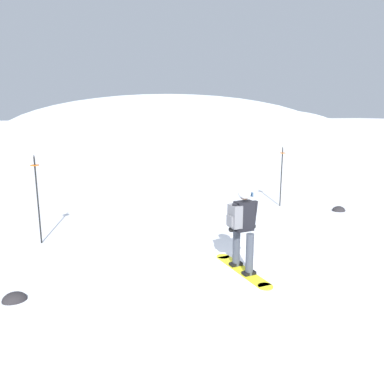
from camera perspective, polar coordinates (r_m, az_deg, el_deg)
ground_plane at (r=7.81m, az=8.03°, el=-11.35°), size 300.00×300.00×0.00m
ridge_peak_main at (r=49.52m, az=-3.27°, el=8.52°), size 41.69×37.52×10.62m
ridge_peak_far at (r=71.08m, az=10.85°, el=9.41°), size 28.15×25.33×7.32m
snowboarder_main at (r=7.31m, az=7.68°, el=-5.31°), size 0.64×1.84×1.71m
piste_marker_near at (r=12.70m, az=13.53°, el=3.03°), size 0.20×0.20×2.04m
piste_marker_far at (r=9.48m, az=-22.58°, el=-0.23°), size 0.20×0.20×2.15m
rock_dark at (r=7.17m, az=-25.48°, el=-14.72°), size 0.40×0.34×0.28m
rock_mid at (r=12.84m, az=21.51°, el=-2.69°), size 0.43×0.37×0.30m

